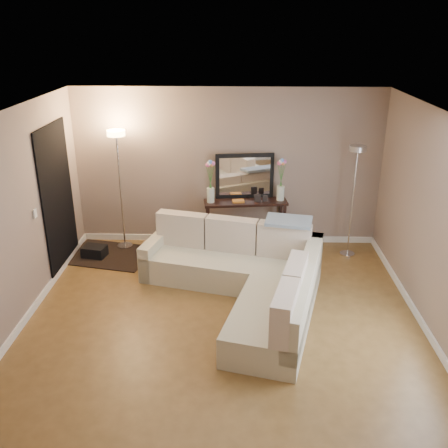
{
  "coord_description": "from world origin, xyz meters",
  "views": [
    {
      "loc": [
        0.18,
        -5.17,
        3.53
      ],
      "look_at": [
        0.0,
        0.8,
        1.1
      ],
      "focal_mm": 40.0,
      "sensor_mm": 36.0,
      "label": 1
    }
  ],
  "objects_px": {
    "console_table": "(240,222)",
    "floor_lamp_lit": "(119,167)",
    "sectional_sofa": "(247,275)",
    "floor_lamp_unlit": "(355,180)"
  },
  "relations": [
    {
      "from": "console_table",
      "to": "floor_lamp_lit",
      "type": "height_order",
      "value": "floor_lamp_lit"
    },
    {
      "from": "console_table",
      "to": "floor_lamp_lit",
      "type": "bearing_deg",
      "value": -179.35
    },
    {
      "from": "sectional_sofa",
      "to": "floor_lamp_lit",
      "type": "relative_size",
      "value": 1.5
    },
    {
      "from": "console_table",
      "to": "floor_lamp_unlit",
      "type": "bearing_deg",
      "value": -7.25
    },
    {
      "from": "sectional_sofa",
      "to": "console_table",
      "type": "xyz_separation_m",
      "value": [
        -0.09,
        1.61,
        0.14
      ]
    },
    {
      "from": "sectional_sofa",
      "to": "floor_lamp_lit",
      "type": "bearing_deg",
      "value": 142.01
    },
    {
      "from": "sectional_sofa",
      "to": "floor_lamp_lit",
      "type": "xyz_separation_m",
      "value": [
        -2.03,
        1.58,
        1.07
      ]
    },
    {
      "from": "floor_lamp_lit",
      "to": "console_table",
      "type": "bearing_deg",
      "value": 0.65
    },
    {
      "from": "floor_lamp_lit",
      "to": "floor_lamp_unlit",
      "type": "bearing_deg",
      "value": -3.11
    },
    {
      "from": "floor_lamp_lit",
      "to": "floor_lamp_unlit",
      "type": "distance_m",
      "value": 3.7
    }
  ]
}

